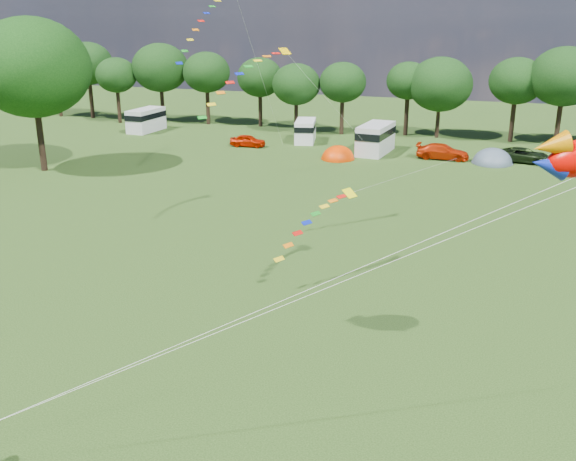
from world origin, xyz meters
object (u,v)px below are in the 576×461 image
(campervan_b, at_px, (305,130))
(tent_orange, at_px, (338,159))
(campervan_c, at_px, (376,138))
(tent_greyblue, at_px, (492,163))
(big_tree, at_px, (32,68))
(car_d, at_px, (524,155))
(campervan_a, at_px, (146,119))
(car_a, at_px, (248,141))
(car_c, at_px, (443,152))

(campervan_b, distance_m, tent_orange, 9.34)
(campervan_c, height_order, tent_greyblue, campervan_c)
(big_tree, height_order, car_d, big_tree)
(campervan_b, bearing_deg, tent_greyblue, -115.75)
(campervan_b, bearing_deg, campervan_a, 76.54)
(campervan_b, bearing_deg, car_a, 119.97)
(car_a, height_order, campervan_b, campervan_b)
(car_c, xyz_separation_m, tent_greyblue, (4.66, -0.33, -0.71))
(car_d, height_order, campervan_b, campervan_b)
(campervan_c, bearing_deg, campervan_a, 88.03)
(tent_orange, xyz_separation_m, tent_greyblue, (14.29, 2.84, -0.00))
(car_a, relative_size, car_d, 0.76)
(car_a, xyz_separation_m, campervan_b, (4.94, 4.59, 0.64))
(campervan_b, relative_size, tent_greyblue, 1.24)
(tent_orange, distance_m, tent_greyblue, 14.57)
(big_tree, relative_size, car_d, 2.65)
(car_d, relative_size, campervan_c, 0.82)
(campervan_a, height_order, tent_orange, campervan_a)
(car_a, distance_m, campervan_c, 13.49)
(car_c, bearing_deg, big_tree, 116.35)
(big_tree, height_order, tent_orange, big_tree)
(car_c, height_order, tent_greyblue, car_c)
(campervan_c, bearing_deg, campervan_b, 73.16)
(big_tree, xyz_separation_m, tent_greyblue, (38.17, 15.96, -9.00))
(car_a, distance_m, car_c, 20.17)
(campervan_a, bearing_deg, tent_orange, -104.05)
(car_c, relative_size, car_d, 0.97)
(car_a, height_order, tent_greyblue, tent_greyblue)
(car_a, xyz_separation_m, campervan_c, (13.41, 1.15, 0.93))
(car_d, xyz_separation_m, tent_orange, (-17.07, -4.20, -0.66))
(campervan_b, distance_m, tent_greyblue, 20.44)
(big_tree, xyz_separation_m, campervan_c, (26.75, 17.03, -7.45))
(car_c, relative_size, campervan_a, 0.88)
(campervan_a, height_order, tent_greyblue, campervan_a)
(car_c, xyz_separation_m, campervan_c, (-6.76, 0.74, 0.84))
(car_c, distance_m, campervan_b, 15.80)
(big_tree, distance_m, tent_orange, 28.69)
(car_a, height_order, campervan_a, campervan_a)
(tent_greyblue, bearing_deg, campervan_c, 174.64)
(car_a, bearing_deg, campervan_a, 68.54)
(campervan_c, relative_size, tent_orange, 1.72)
(big_tree, xyz_separation_m, campervan_b, (18.27, 20.48, -7.74))
(big_tree, bearing_deg, campervan_b, 48.26)
(campervan_c, xyz_separation_m, tent_greyblue, (11.42, -1.07, -1.54))
(car_a, relative_size, campervan_b, 0.74)
(campervan_b, bearing_deg, big_tree, 125.30)
(car_d, distance_m, campervan_a, 42.77)
(tent_orange, bearing_deg, campervan_b, 127.30)
(big_tree, bearing_deg, campervan_c, 32.49)
(car_d, bearing_deg, car_a, 101.55)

